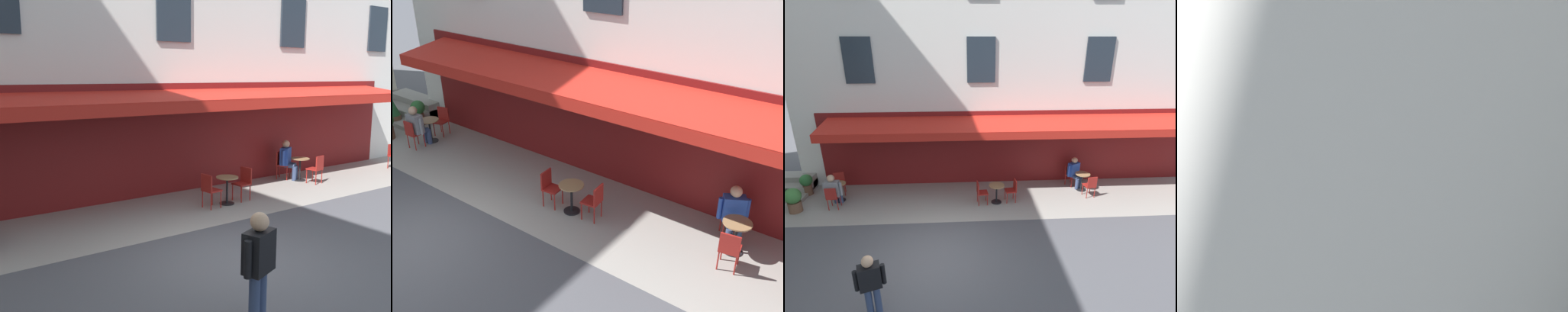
# 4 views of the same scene
# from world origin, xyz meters

# --- Properties ---
(ground_plane) EXTENTS (70.00, 70.00, 0.00)m
(ground_plane) POSITION_xyz_m (0.00, 0.00, 0.00)
(ground_plane) COLOR #4C4C51
(sidewalk_cafe_terrace) EXTENTS (20.50, 3.20, 0.01)m
(sidewalk_cafe_terrace) POSITION_xyz_m (-3.25, -3.40, 0.00)
(sidewalk_cafe_terrace) COLOR gray
(sidewalk_cafe_terrace) RESTS_ON ground_plane
(back_alley_steps) EXTENTS (2.40, 1.75, 0.60)m
(back_alley_steps) POSITION_xyz_m (6.60, -4.59, 0.24)
(back_alley_steps) COLOR gray
(back_alley_steps) RESTS_ON ground_plane
(cafe_table_near_entrance) EXTENTS (0.60, 0.60, 0.75)m
(cafe_table_near_entrance) POSITION_xyz_m (3.97, -3.56, 0.49)
(cafe_table_near_entrance) COLOR black
(cafe_table_near_entrance) RESTS_ON ground_plane
(cafe_chair_red_under_awning) EXTENTS (0.41, 0.41, 0.91)m
(cafe_chair_red_under_awning) POSITION_xyz_m (3.96, -2.93, 0.55)
(cafe_chair_red_under_awning) COLOR maroon
(cafe_chair_red_under_awning) RESTS_ON ground_plane
(cafe_chair_red_by_window) EXTENTS (0.50, 0.50, 0.91)m
(cafe_chair_red_by_window) POSITION_xyz_m (4.15, -4.17, 0.55)
(cafe_chair_red_by_window) COLOR maroon
(cafe_chair_red_by_window) RESTS_ON ground_plane
(cafe_table_streetside) EXTENTS (0.60, 0.60, 0.75)m
(cafe_table_streetside) POSITION_xyz_m (-5.83, -3.93, 0.49)
(cafe_table_streetside) COLOR black
(cafe_table_streetside) RESTS_ON ground_plane
(cafe_chair_red_corner_right) EXTENTS (0.46, 0.46, 0.91)m
(cafe_chair_red_corner_right) POSITION_xyz_m (-5.93, -3.31, 0.55)
(cafe_chair_red_corner_right) COLOR maroon
(cafe_chair_red_corner_right) RESTS_ON ground_plane
(cafe_chair_red_kerbside) EXTENTS (0.55, 0.55, 0.91)m
(cafe_chair_red_kerbside) POSITION_xyz_m (-5.51, -4.48, 0.55)
(cafe_chair_red_kerbside) COLOR maroon
(cafe_chair_red_kerbside) RESTS_ON ground_plane
(cafe_table_far_end) EXTENTS (0.60, 0.60, 0.75)m
(cafe_table_far_end) POSITION_xyz_m (-2.15, -3.09, 0.49)
(cafe_table_far_end) COLOR black
(cafe_table_far_end) RESTS_ON ground_plane
(cafe_chair_red_back_row) EXTENTS (0.44, 0.44, 0.91)m
(cafe_chair_red_back_row) POSITION_xyz_m (-2.78, -3.15, 0.55)
(cafe_chair_red_back_row) COLOR maroon
(cafe_chair_red_back_row) RESTS_ON ground_plane
(cafe_chair_red_corner_left) EXTENTS (0.44, 0.44, 0.91)m
(cafe_chair_red_corner_left) POSITION_xyz_m (-1.52, -3.02, 0.55)
(cafe_chair_red_corner_left) COLOR maroon
(cafe_chair_red_corner_left) RESTS_ON ground_plane
(seated_patron_in_grey) EXTENTS (0.69, 0.57, 1.34)m
(seated_patron_in_grey) POSITION_xyz_m (3.96, -3.15, 0.71)
(seated_patron_in_grey) COLOR navy
(seated_patron_in_grey) RESTS_ON ground_plane
(seated_companion_in_blue) EXTENTS (0.62, 0.65, 1.31)m
(seated_companion_in_blue) POSITION_xyz_m (-5.62, -4.29, 0.70)
(seated_companion_in_blue) COLOR navy
(seated_companion_in_blue) RESTS_ON ground_plane
(potted_plant_mid_terrace) EXTENTS (0.48, 0.48, 0.89)m
(potted_plant_mid_terrace) POSITION_xyz_m (5.45, -4.17, 0.52)
(potted_plant_mid_terrace) COLOR brown
(potted_plant_mid_terrace) RESTS_ON ground_plane
(potted_plant_under_sign) EXTENTS (0.40, 0.40, 0.92)m
(potted_plant_under_sign) POSITION_xyz_m (6.25, -3.74, 0.45)
(potted_plant_under_sign) COLOR brown
(potted_plant_under_sign) RESTS_ON ground_plane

